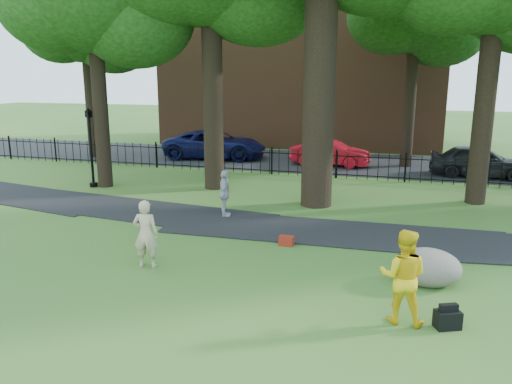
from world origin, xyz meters
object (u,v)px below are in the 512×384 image
(lamppost, at_px, (91,149))
(red_sedan, at_px, (330,153))
(woman, at_px, (146,234))
(boulder, at_px, (428,265))
(man, at_px, (403,276))

(lamppost, height_order, red_sedan, lamppost)
(woman, bearing_deg, boulder, 176.93)
(boulder, distance_m, lamppost, 14.55)
(woman, relative_size, red_sedan, 0.42)
(woman, xyz_separation_m, lamppost, (-6.54, 7.32, 0.77))
(woman, distance_m, red_sedan, 15.28)
(woman, distance_m, man, 6.06)
(man, distance_m, lamppost, 15.08)
(lamppost, distance_m, red_sedan, 11.73)
(man, xyz_separation_m, red_sedan, (-3.80, 16.22, -0.26))
(boulder, bearing_deg, red_sedan, 106.97)
(boulder, height_order, lamppost, lamppost)
(boulder, xyz_separation_m, red_sedan, (-4.33, 14.18, 0.22))
(lamppost, bearing_deg, woman, -29.44)
(boulder, bearing_deg, man, -104.52)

